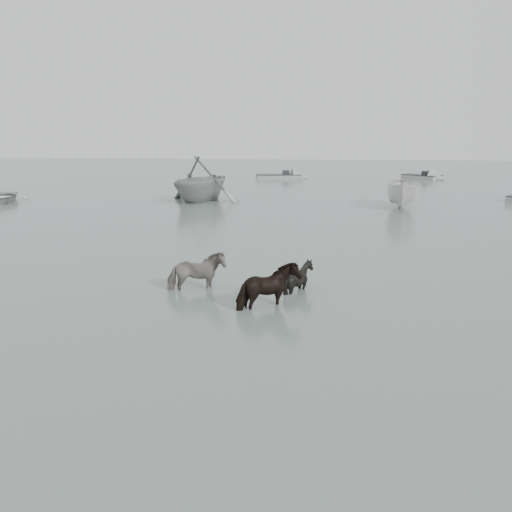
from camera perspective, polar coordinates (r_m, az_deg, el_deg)
name	(u,v)px	position (r m, az deg, el deg)	size (l,w,h in m)	color
ground	(286,292)	(15.63, 3.00, -3.66)	(140.00, 140.00, 0.00)	#51605A
pony_pinto	(196,266)	(15.78, -6.01, -1.04)	(0.72, 1.59, 1.34)	black
pony_dark	(270,280)	(14.14, 1.38, -2.46)	(1.39, 1.19, 1.40)	black
pony_black	(299,270)	(15.74, 4.30, -1.38)	(0.93, 1.05, 1.16)	black
rowboat_trail	(201,177)	(35.58, -5.48, 7.83)	(4.76, 5.52, 2.91)	#949794
boat_small	(402,192)	(33.50, 14.42, 6.20)	(1.70, 4.51, 1.74)	silver
skiff_mid	(422,175)	(53.49, 16.26, 7.81)	(4.66, 1.60, 0.75)	#989A98
skiff_far	(279,174)	(51.86, 2.27, 8.16)	(5.50, 1.60, 0.75)	gray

